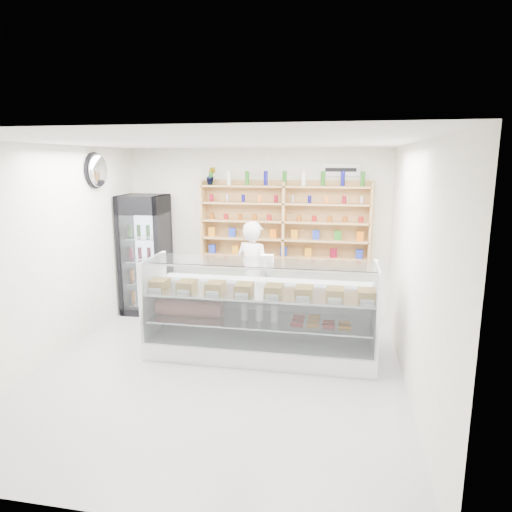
# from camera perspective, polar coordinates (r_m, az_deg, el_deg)

# --- Properties ---
(room) EXTENTS (5.00, 5.00, 5.00)m
(room) POSITION_cam_1_polar(r_m,az_deg,el_deg) (5.50, -4.77, -0.71)
(room) COLOR #A2A2A7
(room) RESTS_ON ground
(display_counter) EXTENTS (3.03, 0.90, 1.32)m
(display_counter) POSITION_cam_1_polar(r_m,az_deg,el_deg) (6.20, 0.51, -9.27)
(display_counter) COLOR white
(display_counter) RESTS_ON floor
(shop_worker) EXTENTS (0.73, 0.63, 1.70)m
(shop_worker) POSITION_cam_1_polar(r_m,az_deg,el_deg) (7.12, -0.36, -2.36)
(shop_worker) COLOR silver
(shop_worker) RESTS_ON floor
(drinks_cooler) EXTENTS (0.76, 0.74, 2.03)m
(drinks_cooler) POSITION_cam_1_polar(r_m,az_deg,el_deg) (8.06, -13.64, 0.23)
(drinks_cooler) COLOR black
(drinks_cooler) RESTS_ON floor
(wall_shelving) EXTENTS (2.84, 0.28, 1.33)m
(wall_shelving) POSITION_cam_1_polar(r_m,az_deg,el_deg) (7.64, 3.52, 4.28)
(wall_shelving) COLOR tan
(wall_shelving) RESTS_ON back_wall
(potted_plant) EXTENTS (0.20, 0.18, 0.30)m
(potted_plant) POSITION_cam_1_polar(r_m,az_deg,el_deg) (7.83, -5.66, 9.94)
(potted_plant) COLOR #1E6626
(potted_plant) RESTS_ON wall_shelving
(security_mirror) EXTENTS (0.15, 0.50, 0.50)m
(security_mirror) POSITION_cam_1_polar(r_m,az_deg,el_deg) (7.33, -19.15, 10.07)
(security_mirror) COLOR silver
(security_mirror) RESTS_ON left_wall
(wall_sign) EXTENTS (0.62, 0.03, 0.20)m
(wall_sign) POSITION_cam_1_polar(r_m,az_deg,el_deg) (7.65, 10.55, 10.55)
(wall_sign) COLOR white
(wall_sign) RESTS_ON back_wall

